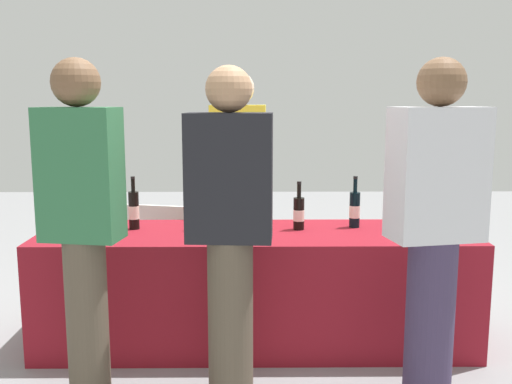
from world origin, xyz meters
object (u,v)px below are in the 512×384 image
Objects in this scene: wine_bottle_0 at (134,210)px; wine_bottle_3 at (355,209)px; wine_glass_0 at (115,220)px; wine_bottle_1 at (202,211)px; guest_0 at (82,220)px; guest_2 at (434,224)px; wine_glass_2 at (404,222)px; ice_bucket at (417,218)px; wine_glass_1 at (201,221)px; guest_1 at (230,224)px; menu_board at (158,251)px; server_pouring at (238,182)px; wine_bottle_2 at (299,213)px.

wine_bottle_0 reaches higher than wine_bottle_3.
wine_bottle_1 is at bearing 18.84° from wine_glass_0.
guest_0 is 1.00× the size of guest_2.
ice_bucket is at bearing 50.82° from wine_glass_2.
guest_2 is at bearing -20.60° from wine_glass_0.
wine_glass_2 is at bearing -3.41° from wine_glass_1.
guest_0 is 0.72m from guest_1.
wine_glass_1 is at bearing 58.92° from guest_0.
guest_1 is 0.98× the size of guest_2.
wine_bottle_1 is 0.54m from wine_glass_0.
guest_2 is (1.19, -0.64, 0.12)m from wine_glass_1.
guest_1 is at bearing 165.57° from guest_2.
wine_bottle_1 is at bearing 92.81° from wine_glass_1.
guest_1 reaches higher than wine_glass_1.
menu_board is (-1.63, 1.64, -0.57)m from guest_2.
wine_bottle_0 is at bearing 170.93° from wine_glass_2.
wine_glass_1 is 1.18m from menu_board.
guest_0 is (-1.72, -0.55, 0.14)m from wine_glass_2.
wine_glass_1 is 0.07× the size of guest_0.
wine_glass_1 is 0.83m from guest_0.
server_pouring is at bearing 150.81° from ice_bucket.
server_pouring is at bearing 73.51° from wine_glass_1.
wine_bottle_1 is 0.96m from guest_0.
guest_2 reaches higher than server_pouring.
ice_bucket is at bearing -14.70° from menu_board.
wine_bottle_1 is at bearing 108.40° from guest_1.
wine_bottle_1 is 0.45× the size of menu_board.
ice_bucket is (1.76, -0.11, -0.04)m from wine_bottle_0.
wine_bottle_2 is 0.18× the size of guest_1.
guest_2 is (0.99, -1.33, -0.01)m from server_pouring.
guest_0 is at bearing -80.07° from menu_board.
wine_glass_2 is 0.19× the size of menu_board.
guest_2 is (1.20, -0.82, 0.10)m from wine_bottle_1.
wine_bottle_2 is at bearing 115.73° from guest_2.
wine_bottle_1 reaches higher than wine_glass_2.
wine_glass_1 is at bearing -53.51° from menu_board.
menu_board is at bearing 150.92° from wine_bottle_3.
server_pouring is 1.00× the size of guest_0.
wine_glass_2 reaches higher than wine_glass_0.
guest_0 is at bearing -95.91° from wine_bottle_0.
guest_2 is (-0.00, -0.56, 0.11)m from wine_glass_2.
wine_bottle_2 is at bearing 64.76° from guest_1.
guest_0 is (-0.01, -0.63, 0.14)m from wine_glass_0.
wine_bottle_3 is at bearing 38.95° from guest_0.
wine_bottle_2 is at bearing 129.21° from server_pouring.
menu_board is at bearing 117.19° from wine_bottle_1.
wine_glass_1 is 0.18× the size of menu_board.
wine_bottle_2 is at bearing -170.31° from wine_bottle_3.
wine_bottle_3 is at bearing 9.69° from wine_bottle_2.
wine_bottle_3 reaches higher than menu_board.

